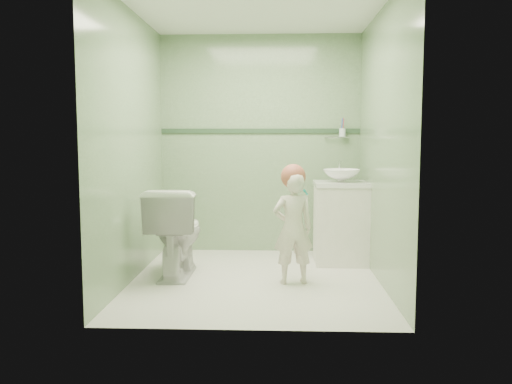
{
  "coord_description": "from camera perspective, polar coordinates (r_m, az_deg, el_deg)",
  "views": [
    {
      "loc": [
        0.2,
        -4.64,
        1.27
      ],
      "look_at": [
        0.0,
        0.15,
        0.78
      ],
      "focal_mm": 37.06,
      "sensor_mm": 36.0,
      "label": 1
    }
  ],
  "objects": [
    {
      "name": "room_shell",
      "position": [
        4.64,
        -0.08,
        4.97
      ],
      "size": [
        2.5,
        2.54,
        2.4
      ],
      "color": "gray",
      "rests_on": "ground"
    },
    {
      "name": "cup_holder",
      "position": [
        5.86,
        9.23,
        6.34
      ],
      "size": [
        0.26,
        0.07,
        0.21
      ],
      "color": "silver",
      "rests_on": "room_shell"
    },
    {
      "name": "basin",
      "position": [
        5.39,
        9.21,
        1.76
      ],
      "size": [
        0.37,
        0.37,
        0.13
      ],
      "primitive_type": "imported",
      "color": "white",
      "rests_on": "counter"
    },
    {
      "name": "hair_cap",
      "position": [
        4.59,
        4.04,
        1.69
      ],
      "size": [
        0.22,
        0.22,
        0.22
      ],
      "primitive_type": "sphere",
      "color": "#AC5741",
      "rests_on": "toddler"
    },
    {
      "name": "toddler",
      "position": [
        4.62,
        4.01,
        -3.94
      ],
      "size": [
        0.39,
        0.29,
        0.97
      ],
      "primitive_type": "imported",
      "rotation": [
        0.0,
        0.0,
        3.33
      ],
      "color": "beige",
      "rests_on": "ground"
    },
    {
      "name": "counter",
      "position": [
        5.4,
        9.19,
        0.87
      ],
      "size": [
        0.54,
        0.52,
        0.04
      ],
      "primitive_type": "cube",
      "color": "white",
      "rests_on": "vanity"
    },
    {
      "name": "toilet",
      "position": [
        4.94,
        -8.65,
        -4.25
      ],
      "size": [
        0.46,
        0.81,
        0.82
      ],
      "primitive_type": "imported",
      "rotation": [
        0.0,
        0.0,
        3.14
      ],
      "color": "white",
      "rests_on": "ground"
    },
    {
      "name": "faucet",
      "position": [
        5.57,
        9.0,
        2.72
      ],
      "size": [
        0.03,
        0.13,
        0.18
      ],
      "color": "silver",
      "rests_on": "counter"
    },
    {
      "name": "trim_stripe",
      "position": [
        5.88,
        0.44,
        6.62
      ],
      "size": [
        2.2,
        0.02,
        0.05
      ],
      "primitive_type": "cube",
      "color": "#2D472F",
      "rests_on": "room_shell"
    },
    {
      "name": "vanity",
      "position": [
        5.45,
        9.12,
        -3.43
      ],
      "size": [
        0.52,
        0.5,
        0.8
      ],
      "primitive_type": "cube",
      "color": "silver",
      "rests_on": "ground"
    },
    {
      "name": "ground",
      "position": [
        4.81,
        -0.08,
        -9.46
      ],
      "size": [
        2.5,
        2.5,
        0.0
      ],
      "primitive_type": "plane",
      "color": "white",
      "rests_on": "ground"
    },
    {
      "name": "teal_toothbrush",
      "position": [
        4.47,
        5.3,
        0.01
      ],
      "size": [
        0.11,
        0.14,
        0.08
      ],
      "color": "#019691",
      "rests_on": "toddler"
    }
  ]
}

